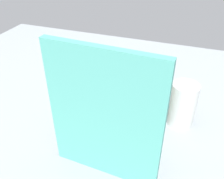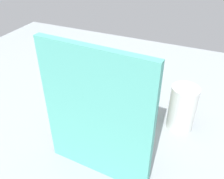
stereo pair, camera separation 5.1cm
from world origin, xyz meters
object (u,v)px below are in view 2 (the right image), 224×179
object	(u,v)px
cutting_board	(96,118)
thermos_tumbler	(182,108)
fruit_bowl	(112,105)
jar_lid	(179,104)
orange_front_left	(123,98)
orange_center	(98,88)
orange_front_right	(120,82)
banana_bunch	(106,88)

from	to	relation	value
cutting_board	thermos_tumbler	size ratio (longest dim) A/B	2.39
fruit_bowl	jar_lid	xyz separation A→B (cm)	(-21.07, -13.27, -1.89)
fruit_bowl	thermos_tumbler	xyz separation A→B (cm)	(-23.23, -1.93, 4.84)
orange_front_left	orange_center	bearing A→B (deg)	-10.10
orange_front_left	cutting_board	world-z (taller)	cutting_board
jar_lid	orange_center	bearing A→B (deg)	28.94
orange_center	thermos_tumbler	world-z (taller)	thermos_tumbler
jar_lid	orange_front_right	bearing A→B (deg)	20.38
orange_front_right	jar_lid	world-z (taller)	orange_front_right
orange_center	thermos_tumbler	size ratio (longest dim) A/B	0.51
fruit_bowl	banana_bunch	distance (cm)	6.62
fruit_bowl	cutting_board	world-z (taller)	cutting_board
banana_bunch	cutting_board	distance (cm)	28.94
banana_bunch	orange_front_right	bearing A→B (deg)	-129.53
orange_center	orange_front_left	bearing A→B (deg)	169.90
banana_bunch	cutting_board	world-z (taller)	cutting_board
fruit_bowl	jar_lid	bearing A→B (deg)	-147.80
orange_center	banana_bunch	xyz separation A→B (cm)	(-1.83, -2.40, -0.77)
banana_bunch	thermos_tumbler	distance (cm)	26.12
fruit_bowl	banana_bunch	xyz separation A→B (cm)	(2.87, -1.42, 5.79)
orange_front_right	cutting_board	xyz separation A→B (cm)	(-6.00, 29.88, 8.75)
orange_front_left	thermos_tumbler	xyz separation A→B (cm)	(-18.13, -4.65, -1.72)
jar_lid	thermos_tumbler	bearing A→B (deg)	100.82
thermos_tumbler	jar_lid	world-z (taller)	thermos_tumbler
cutting_board	jar_lid	world-z (taller)	cutting_board
fruit_bowl	jar_lid	world-z (taller)	fruit_bowl
orange_center	thermos_tumbler	distance (cm)	28.14
fruit_bowl	cutting_board	size ratio (longest dim) A/B	0.66
orange_front_left	banana_bunch	size ratio (longest dim) A/B	0.45
fruit_bowl	jar_lid	distance (cm)	24.97
banana_bunch	orange_front_left	bearing A→B (deg)	152.52
fruit_bowl	orange_front_right	xyz separation A→B (cm)	(-0.64, -5.68, 6.56)
thermos_tumbler	jar_lid	distance (cm)	13.36
orange_center	jar_lid	xyz separation A→B (cm)	(-25.77, -14.24, -8.45)
orange_front_right	thermos_tumbler	xyz separation A→B (cm)	(-22.59, 3.75, -1.72)
cutting_board	fruit_bowl	bearing A→B (deg)	-71.36
orange_center	banana_bunch	world-z (taller)	orange_center
banana_bunch	cutting_board	xyz separation A→B (cm)	(-9.51, 25.63, 9.52)
orange_front_right	cutting_board	bearing A→B (deg)	101.35
fruit_bowl	orange_center	size ratio (longest dim) A/B	3.09
orange_front_right	cutting_board	size ratio (longest dim) A/B	0.21
thermos_tumbler	banana_bunch	bearing A→B (deg)	1.12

